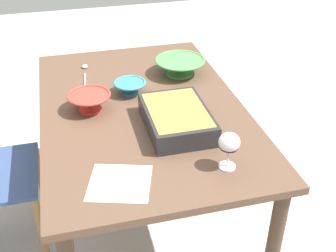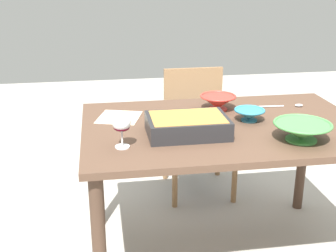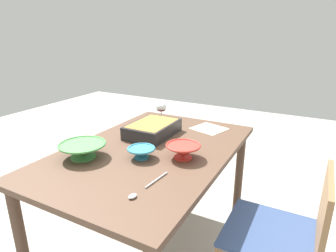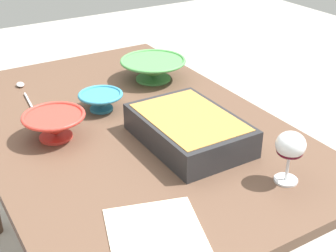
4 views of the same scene
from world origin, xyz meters
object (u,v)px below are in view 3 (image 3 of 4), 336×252
at_px(casserole_dish, 153,128).
at_px(mixing_bowl, 83,149).
at_px(dining_table, 150,162).
at_px(small_bowl, 141,152).
at_px(wine_glass, 161,108).
at_px(serving_spoon, 142,190).
at_px(chair, 287,236).
at_px(serving_bowl, 183,150).
at_px(napkin, 209,129).

relative_size(casserole_dish, mixing_bowl, 1.43).
xyz_separation_m(dining_table, small_bowl, (0.14, 0.03, 0.13)).
distance_m(casserole_dish, mixing_bowl, 0.52).
height_order(dining_table, small_bowl, small_bowl).
distance_m(wine_glass, casserole_dish, 0.33).
height_order(small_bowl, serving_spoon, small_bowl).
bearing_deg(wine_glass, chair, 61.32).
distance_m(serving_bowl, napkin, 0.54).
relative_size(dining_table, napkin, 6.48).
bearing_deg(mixing_bowl, wine_glass, 176.79).
bearing_deg(chair, casserole_dish, -105.43).
height_order(dining_table, serving_spoon, serving_spoon).
xyz_separation_m(dining_table, serving_spoon, (0.42, 0.22, 0.10)).
xyz_separation_m(casserole_dish, mixing_bowl, (0.49, -0.15, -0.00)).
bearing_deg(napkin, casserole_dish, -44.07).
bearing_deg(napkin, mixing_bowl, -29.30).
height_order(small_bowl, napkin, small_bowl).
bearing_deg(wine_glass, dining_table, 22.76).
bearing_deg(wine_glass, mixing_bowl, -3.21).
distance_m(dining_table, serving_bowl, 0.27).
bearing_deg(napkin, serving_spoon, 2.28).
distance_m(dining_table, serving_spoon, 0.49).
bearing_deg(casserole_dish, serving_spoon, 27.48).
distance_m(chair, small_bowl, 0.85).
bearing_deg(serving_spoon, small_bowl, -146.16).
relative_size(dining_table, wine_glass, 9.45).
height_order(wine_glass, mixing_bowl, wine_glass).
relative_size(dining_table, serving_spoon, 4.93).
bearing_deg(small_bowl, mixing_bowl, -63.33).
bearing_deg(serving_bowl, dining_table, -96.94).
distance_m(dining_table, mixing_bowl, 0.41).
xyz_separation_m(dining_table, napkin, (-0.51, 0.18, 0.09)).
relative_size(wine_glass, serving_bowl, 0.76).
relative_size(small_bowl, serving_bowl, 0.80).
bearing_deg(small_bowl, chair, 96.72).
distance_m(chair, serving_spoon, 0.76).
height_order(casserole_dish, napkin, casserole_dish).
height_order(casserole_dish, small_bowl, casserole_dish).
bearing_deg(serving_spoon, mixing_bowl, -106.19).
bearing_deg(napkin, small_bowl, -13.43).
bearing_deg(casserole_dish, mixing_bowl, -17.33).
relative_size(dining_table, chair, 1.69).
bearing_deg(chair, dining_table, -93.20).
bearing_deg(mixing_bowl, napkin, 150.70).
distance_m(mixing_bowl, serving_bowl, 0.56).
relative_size(chair, small_bowl, 5.31).
height_order(dining_table, mixing_bowl, mixing_bowl).
distance_m(serving_spoon, napkin, 0.94).
distance_m(casserole_dish, serving_bowl, 0.42).
height_order(mixing_bowl, small_bowl, mixing_bowl).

